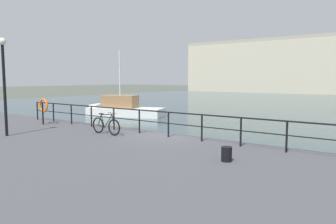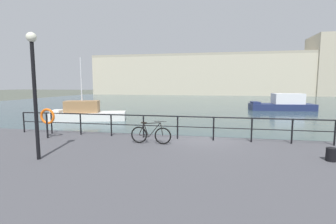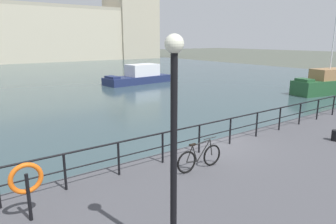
% 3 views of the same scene
% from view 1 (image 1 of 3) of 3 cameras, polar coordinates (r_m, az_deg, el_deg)
% --- Properties ---
extents(ground_plane, '(240.00, 240.00, 0.00)m').
position_cam_1_polar(ground_plane, '(14.76, 0.44, -6.46)').
color(ground_plane, '#4C5147').
extents(water_basin, '(80.00, 60.00, 0.01)m').
position_cam_1_polar(water_basin, '(42.83, 24.96, 1.10)').
color(water_basin, '#33474C').
rests_on(water_basin, ground_plane).
extents(quay_promenade, '(56.00, 13.00, 0.70)m').
position_cam_1_polar(quay_promenade, '(10.32, -21.70, -10.31)').
color(quay_promenade, '#47474C').
rests_on(quay_promenade, ground_plane).
extents(moored_harbor_tender, '(6.83, 4.10, 5.56)m').
position_cam_1_polar(moored_harbor_tender, '(27.77, -7.82, 0.63)').
color(moored_harbor_tender, white).
rests_on(moored_harbor_tender, water_basin).
extents(quay_railing, '(21.28, 0.07, 1.08)m').
position_cam_1_polar(quay_railing, '(13.20, 2.92, -1.60)').
color(quay_railing, black).
rests_on(quay_railing, quay_promenade).
extents(parked_bicycle, '(1.77, 0.11, 0.98)m').
position_cam_1_polar(parked_bicycle, '(14.61, -10.85, -2.35)').
color(parked_bicycle, black).
rests_on(parked_bicycle, quay_promenade).
extents(mooring_bollard, '(0.32, 0.32, 0.44)m').
position_cam_1_polar(mooring_bollard, '(9.87, 10.24, -7.28)').
color(mooring_bollard, black).
rests_on(mooring_bollard, quay_promenade).
extents(life_ring_stand, '(0.75, 0.16, 1.40)m').
position_cam_1_polar(life_ring_stand, '(18.66, -21.02, 0.93)').
color(life_ring_stand, black).
rests_on(life_ring_stand, quay_promenade).
extents(quay_lamp_post, '(0.32, 0.32, 4.16)m').
position_cam_1_polar(quay_lamp_post, '(15.46, -26.87, 6.16)').
color(quay_lamp_post, black).
rests_on(quay_lamp_post, quay_promenade).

